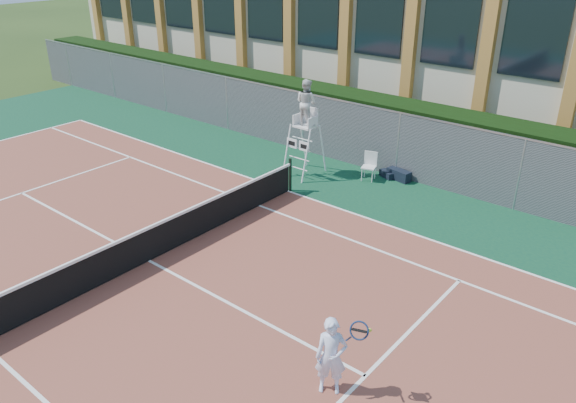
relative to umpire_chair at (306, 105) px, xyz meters
The scene contains 12 objects.
ground 7.46m from the umpire_chair, 85.85° to the right, with size 120.00×120.00×0.00m, color #233814.
apron 6.52m from the umpire_chair, 85.17° to the right, with size 36.00×20.00×0.01m, color #0D3929.
tennis_court 7.45m from the umpire_chair, 85.85° to the right, with size 23.77×10.97×0.02m, color brown.
tennis_net 7.31m from the umpire_chair, 85.85° to the right, with size 0.10×11.30×1.10m.
fence 2.25m from the umpire_chair, 73.77° to the left, with size 40.00×0.06×2.20m, color #595E60, non-canonical shape.
hedge 3.27m from the umpire_chair, 80.19° to the left, with size 40.00×1.40×2.20m, color black.
building 11.06m from the umpire_chair, 87.32° to the left, with size 45.00×10.60×8.22m.
umpire_chair is the anchor object (origin of this frame).
plastic_chair 2.85m from the umpire_chair, 26.57° to the left, with size 0.55×0.55×0.94m.
sports_bag_near 3.86m from the umpire_chair, 29.49° to the left, with size 0.82×0.33×0.35m, color black.
sports_bag_far 3.59m from the umpire_chair, 32.15° to the left, with size 0.56×0.24×0.22m, color black.
tennis_player 10.30m from the umpire_chair, 49.53° to the right, with size 0.93×0.73×1.56m.
Camera 1 is at (10.38, -7.08, 7.43)m, focal length 35.00 mm.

